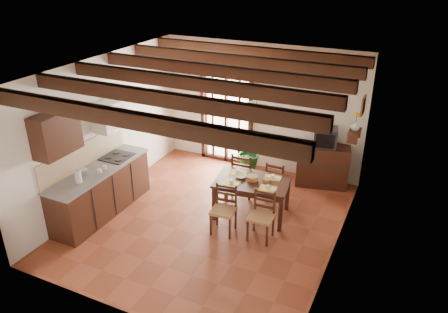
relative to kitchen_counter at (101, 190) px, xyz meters
The scene contains 25 objects.
ground_plane 2.10m from the kitchen_counter, 17.06° to the left, with size 5.00×5.00×0.00m, color brown.
room_shell 2.45m from the kitchen_counter, 17.06° to the left, with size 4.52×5.02×2.81m.
ceiling_beams 3.02m from the kitchen_counter, 17.06° to the left, with size 4.50×4.34×0.20m.
french_door 3.33m from the kitchen_counter, 69.23° to the left, with size 1.26×0.11×2.32m.
kitchen_counter is the anchor object (origin of this frame).
upper_cabinet 1.55m from the kitchen_counter, 99.72° to the right, with size 0.35×0.80×0.70m, color #321910.
range_hood 1.38m from the kitchen_counter, 99.79° to the left, with size 0.38×0.60×0.54m.
counter_items 0.49m from the kitchen_counter, 89.91° to the left, with size 0.50×1.43×0.25m.
dining_table 2.80m from the kitchen_counter, 23.50° to the left, with size 1.43×1.03×0.72m.
chair_near_left 2.37m from the kitchen_counter, ahead, with size 0.44×0.43×0.88m.
chair_near_right 3.04m from the kitchen_counter, ahead, with size 0.41×0.39×0.87m.
chair_far_left 2.77m from the kitchen_counter, 39.12° to the left, with size 0.44×0.42×0.94m.
chair_far_right 3.36m from the kitchen_counter, 33.23° to the left, with size 0.40×0.38×0.84m.
table_setting 2.81m from the kitchen_counter, 23.50° to the left, with size 0.97×0.65×0.09m.
table_bowl 2.60m from the kitchen_counter, 25.94° to the left, with size 0.22×0.22×0.05m, color white.
sideboard 4.47m from the kitchen_counter, 39.18° to the left, with size 1.05×0.47×0.89m, color #321910.
crt_tv 4.51m from the kitchen_counter, 39.12° to the left, with size 0.53×0.50×0.39m.
fuse_box 4.80m from the kitchen_counter, 41.72° to the left, with size 0.25×0.03×0.32m, color white.
plant_pot 3.24m from the kitchen_counter, 52.93° to the left, with size 0.32×0.32×0.20m, color maroon.
potted_plant 3.22m from the kitchen_counter, 52.93° to the left, with size 1.79×1.54×2.00m, color #144C19.
wall_shelf 4.76m from the kitchen_counter, 28.25° to the left, with size 0.20×0.42×0.20m.
shelf_vase 4.80m from the kitchen_counter, 28.25° to the left, with size 0.15×0.15×0.15m, color #B2BFB2.
shelf_flowers 4.85m from the kitchen_counter, 28.25° to the left, with size 0.14×0.14×0.36m.
framed_picture 4.98m from the kitchen_counter, 27.77° to the left, with size 0.03×0.32×0.32m.
pendant_lamp 3.26m from the kitchen_counter, 25.35° to the left, with size 0.36×0.36×0.84m.
Camera 1 is at (3.11, -6.01, 4.49)m, focal length 35.00 mm.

